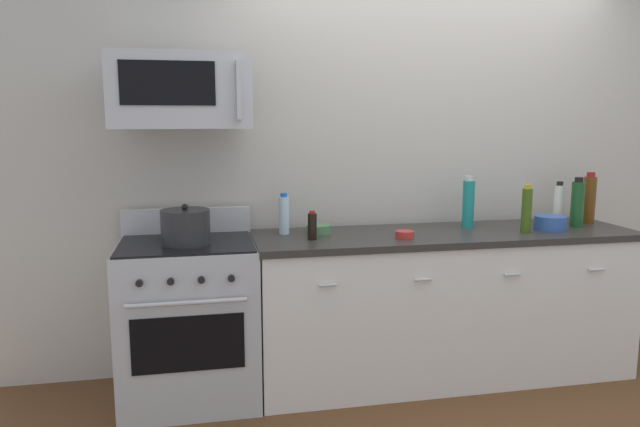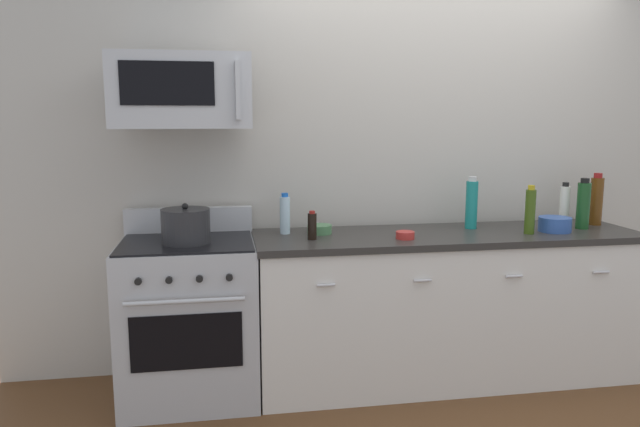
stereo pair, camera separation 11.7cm
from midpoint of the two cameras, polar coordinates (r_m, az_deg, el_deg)
The scene contains 16 objects.
ground_plane at distance 3.95m, azimuth 12.67°, elevation -15.04°, with size 6.53×6.53×0.00m, color brown.
back_wall at distance 4.00m, azimuth 11.13°, elevation 5.34°, with size 5.44×0.10×2.70m, color #B7B2A8.
counter_unit at distance 3.79m, azimuth 12.92°, elevation -8.67°, with size 2.35×0.66×0.92m.
range_oven at distance 3.52m, azimuth -11.52°, elevation -9.85°, with size 0.76×0.69×1.07m.
microwave at distance 3.38m, azimuth -12.19°, elevation 11.43°, with size 0.74×0.44×0.40m.
bottle_olive_oil at distance 3.76m, azimuth 20.45°, elevation 0.24°, with size 0.06×0.06×0.29m.
bottle_wine_amber at distance 4.25m, azimuth 25.81°, elevation 1.15°, with size 0.08×0.08×0.34m.
bottle_soy_sauce_dark at distance 3.36m, azimuth 0.23°, elevation -1.21°, with size 0.05×0.05×0.17m.
bottle_vinegar_white at distance 4.12m, azimuth 23.26°, elevation 0.73°, with size 0.06×0.06×0.28m.
bottle_wine_green at distance 4.07m, azimuth 24.81°, elevation 0.76°, with size 0.08×0.08×0.32m.
bottle_sparkling_teal at distance 3.83m, azimuth 15.26°, elevation 0.89°, with size 0.07×0.07×0.33m.
bottle_water_clear at distance 3.53m, azimuth -2.46°, elevation -0.10°, with size 0.06×0.06×0.25m.
bowl_green_glaze at distance 3.55m, azimuth 0.89°, elevation -1.50°, with size 0.15×0.15×0.05m.
bowl_blue_mixing at distance 3.91m, azimuth 22.50°, elevation -0.94°, with size 0.20×0.20×0.09m.
bowl_red_small at distance 3.44m, azimuth 9.18°, elevation -2.05°, with size 0.11×0.11×0.04m.
stockpot at distance 3.33m, azimuth -11.85°, elevation -1.19°, with size 0.27×0.27×0.22m.
Camera 2 is at (-1.35, -3.34, 1.60)m, focal length 33.18 mm.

